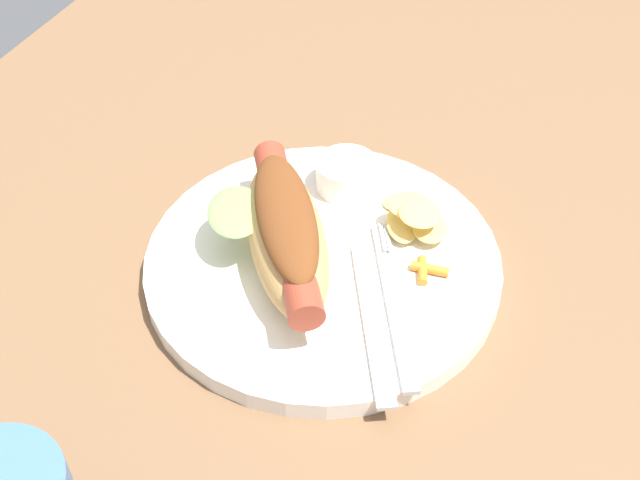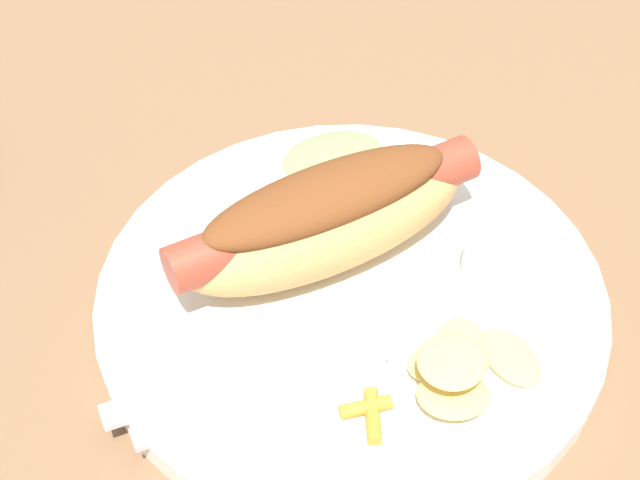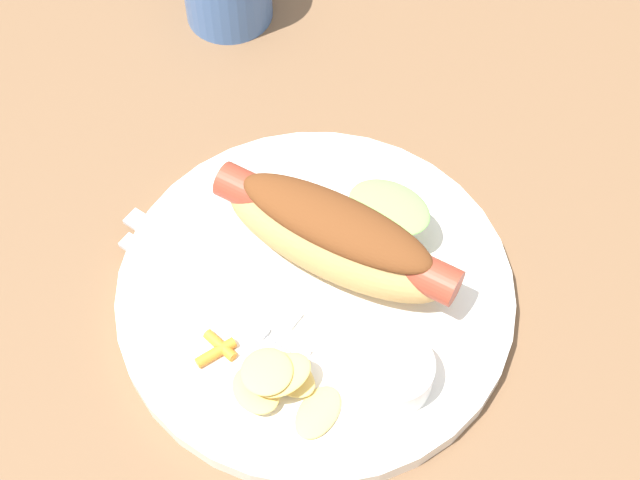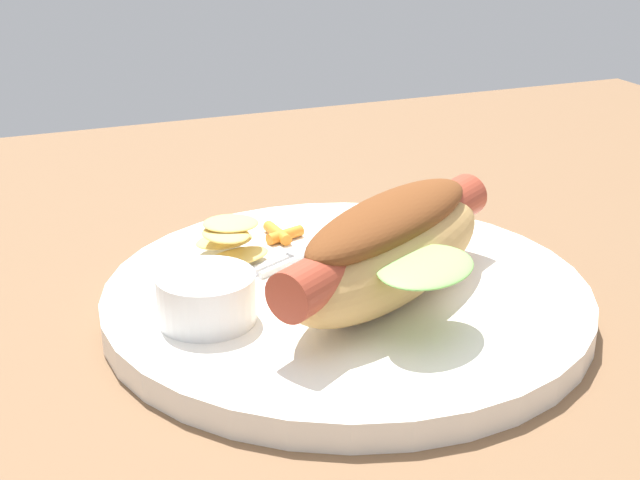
# 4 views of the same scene
# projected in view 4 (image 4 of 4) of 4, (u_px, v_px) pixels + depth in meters

# --- Properties ---
(ground_plane) EXTENTS (1.20, 0.90, 0.02)m
(ground_plane) POSITION_uv_depth(u_px,v_px,m) (285.00, 326.00, 0.52)
(ground_plane) COLOR brown
(plate) EXTENTS (0.28, 0.28, 0.02)m
(plate) POSITION_uv_depth(u_px,v_px,m) (347.00, 298.00, 0.52)
(plate) COLOR white
(plate) RESTS_ON ground_plane
(hot_dog) EXTENTS (0.17, 0.15, 0.06)m
(hot_dog) POSITION_uv_depth(u_px,v_px,m) (390.00, 246.00, 0.48)
(hot_dog) COLOR tan
(hot_dog) RESTS_ON plate
(sauce_ramekin) EXTENTS (0.05, 0.05, 0.03)m
(sauce_ramekin) POSITION_uv_depth(u_px,v_px,m) (206.00, 298.00, 0.47)
(sauce_ramekin) COLOR white
(sauce_ramekin) RESTS_ON plate
(fork) EXTENTS (0.15, 0.08, 0.00)m
(fork) POSITION_uv_depth(u_px,v_px,m) (348.00, 234.00, 0.58)
(fork) COLOR silver
(fork) RESTS_ON plate
(knife) EXTENTS (0.14, 0.08, 0.00)m
(knife) POSITION_uv_depth(u_px,v_px,m) (382.00, 236.00, 0.58)
(knife) COLOR silver
(knife) RESTS_ON plate
(chips_pile) EXTENTS (0.08, 0.07, 0.03)m
(chips_pile) POSITION_uv_depth(u_px,v_px,m) (222.00, 245.00, 0.54)
(chips_pile) COLOR #E7C462
(chips_pile) RESTS_ON plate
(carrot_garnish) EXTENTS (0.03, 0.03, 0.01)m
(carrot_garnish) POSITION_uv_depth(u_px,v_px,m) (281.00, 234.00, 0.58)
(carrot_garnish) COLOR orange
(carrot_garnish) RESTS_ON plate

